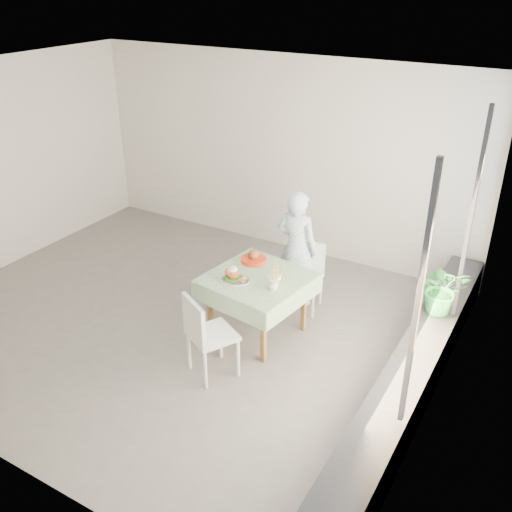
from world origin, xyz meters
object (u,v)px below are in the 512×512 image
Objects in this scene: cafe_table at (258,299)px; chair_near at (212,350)px; diner at (297,249)px; juice_cup_orange at (277,277)px; potted_plant at (443,289)px; chair_far at (304,289)px; main_dish at (234,276)px.

cafe_table is 1.27× the size of chair_near.
chair_near is 1.78m from diner.
cafe_table is at bearing -175.74° from juice_cup_orange.
chair_near is 3.43× the size of juice_cup_orange.
potted_plant reaches higher than chair_near.
chair_far is at bearing 74.09° from cafe_table.
chair_near is 2.85× the size of main_dish.
chair_far is 0.93m from juice_cup_orange.
diner reaches higher than chair_far.
potted_plant is at bearing 39.50° from chair_near.
main_dish is 0.58× the size of potted_plant.
juice_cup_orange is (0.17, -0.83, 0.06)m from diner.
potted_plant reaches higher than juice_cup_orange.
chair_near is 0.62× the size of diner.
main_dish is at bearing -112.95° from chair_far.
cafe_table is 0.83m from chair_far.
cafe_table is 3.62× the size of main_dish.
diner reaches higher than potted_plant.
chair_far is at bearing 90.82° from juice_cup_orange.
chair_near is at bearing 88.28° from diner.
cafe_table is at bearing -159.35° from potted_plant.
main_dish is 2.22m from potted_plant.
juice_cup_orange is (0.28, 0.88, 0.52)m from chair_near.
chair_near is 1.06m from juice_cup_orange.
cafe_table is 0.43m from main_dish.
diner is (0.06, 0.85, 0.29)m from cafe_table.
juice_cup_orange is 0.48× the size of potted_plant.
main_dish reaches higher than cafe_table.
potted_plant is at bearing 20.65° from cafe_table.
juice_cup_orange reaches higher than chair_far.
chair_far is at bearing 67.05° from main_dish.
diner reaches higher than juice_cup_orange.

